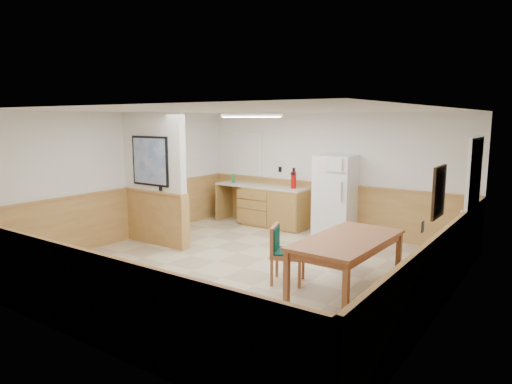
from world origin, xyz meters
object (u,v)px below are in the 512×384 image
Objects in this scene: dining_table at (347,244)px; dining_chair at (282,249)px; refrigerator at (335,196)px; dining_bench at (416,279)px; fire_extinguisher at (294,179)px; soap_bottle at (233,178)px.

dining_chair is (-0.91, -0.24, -0.17)m from dining_table.
refrigerator reaches higher than dining_chair.
dining_bench is 4.33m from fire_extinguisher.
refrigerator is at bearing 21.82° from fire_extinguisher.
fire_extinguisher is (-1.00, 0.05, 0.26)m from refrigerator.
dining_table is (1.40, -2.59, -0.17)m from refrigerator.
dining_table is 0.96m from dining_chair.
dining_bench is 1.88m from dining_chair.
refrigerator reaches higher than dining_table.
dining_chair is at bearing -83.56° from refrigerator.
dining_table reaches higher than dining_bench.
refrigerator is 2.90m from dining_chair.
dining_table is 9.23× the size of soap_bottle.
dining_bench is at bearing 2.63° from dining_table.
fire_extinguisher is at bearing 142.69° from dining_bench.
dining_bench is 5.63m from soap_bottle.
dining_table is 3.60m from fire_extinguisher.
dining_chair is at bearing -171.42° from dining_bench.
fire_extinguisher reaches higher than dining_chair.
refrigerator is at bearing 120.23° from dining_table.
fire_extinguisher is at bearing 173.80° from refrigerator.
soap_bottle is at bearing 153.18° from dining_bench.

